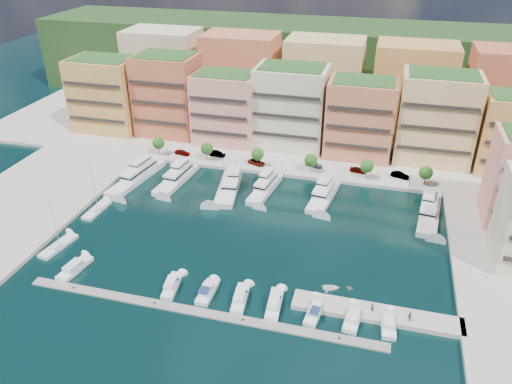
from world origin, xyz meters
TOP-DOWN VIEW (x-y plane):
  - ground at (0.00, 0.00)m, footprint 400.00×400.00m
  - north_quay at (0.00, 62.00)m, footprint 220.00×64.00m
  - west_quay at (-62.00, -8.00)m, footprint 34.00×76.00m
  - hillside at (0.00, 110.00)m, footprint 240.00×40.00m
  - south_pontoon at (-3.00, -30.00)m, footprint 72.00×2.20m
  - finger_pier at (30.00, -22.00)m, footprint 32.00×5.00m
  - apartment_0 at (-66.00, 49.99)m, footprint 22.00×16.50m
  - apartment_1 at (-44.00, 51.99)m, footprint 20.00×16.50m
  - apartment_2 at (-23.00, 49.99)m, footprint 20.00×15.50m
  - apartment_3 at (-2.00, 51.99)m, footprint 22.00×16.50m
  - apartment_4 at (20.00, 49.99)m, footprint 20.00×15.50m
  - apartment_5 at (42.00, 51.99)m, footprint 22.00×16.50m
  - backblock_0 at (-55.00, 74.00)m, footprint 26.00×18.00m
  - backblock_1 at (-25.00, 74.00)m, footprint 26.00×18.00m
  - backblock_2 at (5.00, 74.00)m, footprint 26.00×18.00m
  - backblock_3 at (35.00, 74.00)m, footprint 26.00×18.00m
  - backblock_4 at (65.00, 74.00)m, footprint 26.00×18.00m
  - tree_0 at (-40.00, 33.50)m, footprint 3.80×3.80m
  - tree_1 at (-24.00, 33.50)m, footprint 3.80×3.80m
  - tree_2 at (-8.00, 33.50)m, footprint 3.80×3.80m
  - tree_3 at (8.00, 33.50)m, footprint 3.80×3.80m
  - tree_4 at (24.00, 33.50)m, footprint 3.80×3.80m
  - tree_5 at (40.00, 33.50)m, footprint 3.80×3.80m
  - lamppost_0 at (-36.00, 31.20)m, footprint 0.30×0.30m
  - lamppost_1 at (-18.00, 31.20)m, footprint 0.30×0.30m
  - lamppost_2 at (0.00, 31.20)m, footprint 0.30×0.30m
  - lamppost_3 at (18.00, 31.20)m, footprint 0.30×0.30m
  - lamppost_4 at (36.00, 31.20)m, footprint 0.30×0.30m
  - yacht_0 at (-39.66, 18.04)m, footprint 7.92×24.35m
  - yacht_1 at (-28.12, 19.83)m, footprint 6.68×20.27m
  - yacht_2 at (-12.29, 19.31)m, footprint 8.38×21.70m
  - yacht_3 at (-2.32, 20.77)m, footprint 6.34×18.34m
  - yacht_4 at (13.85, 20.58)m, footprint 7.09×18.74m
  - yacht_6 at (41.02, 19.03)m, footprint 6.94×22.15m
  - cruiser_0 at (-33.16, -24.60)m, footprint 3.96×9.20m
  - cruiser_3 at (-10.72, -24.59)m, footprint 3.48×8.46m
  - cruiser_4 at (-3.08, -24.60)m, footprint 2.71×7.53m
  - cruiser_5 at (3.87, -24.59)m, footprint 3.34×8.75m
  - cruiser_6 at (10.76, -24.60)m, footprint 3.24×9.30m
  - cruiser_7 at (18.68, -24.61)m, footprint 3.32×8.25m
  - cruiser_8 at (25.86, -24.58)m, footprint 3.39×7.68m
  - cruiser_9 at (32.30, -24.58)m, footprint 3.13×7.28m
  - sailboat_0 at (-41.59, -18.10)m, footprint 4.34×10.50m
  - sailboat_1 at (-41.64, -1.40)m, footprint 3.13×9.81m
  - tender_1 at (24.32, -15.57)m, footprint 1.69×1.53m
  - tender_0 at (20.71, -16.59)m, footprint 4.11×3.37m
  - car_0 at (-32.82, 34.99)m, footprint 5.10×2.69m
  - car_1 at (-21.96, 36.78)m, footprint 5.32×2.28m
  - car_2 at (-8.45, 34.22)m, footprint 6.01×4.48m
  - car_3 at (8.45, 37.19)m, footprint 5.66×3.36m
  - car_4 at (21.51, 36.75)m, footprint 4.97×2.71m
  - car_5 at (33.41, 36.32)m, footprint 5.36×3.11m
  - person_0 at (29.13, -22.06)m, footprint 0.80×0.75m
  - person_1 at (35.89, -22.83)m, footprint 0.91×0.72m

SIDE VIEW (x-z plane):
  - ground at x=0.00m, z-range 0.00..0.00m
  - north_quay at x=0.00m, z-range -1.00..1.00m
  - west_quay at x=-62.00m, z-range -1.00..1.00m
  - hillside at x=0.00m, z-range -29.00..29.00m
  - south_pontoon at x=-3.00m, z-range -0.17..0.17m
  - finger_pier at x=30.00m, z-range -1.00..1.00m
  - sailboat_0 at x=-41.59m, z-range -6.29..6.91m
  - sailboat_1 at x=-41.64m, z-range -6.29..6.91m
  - tender_0 at x=20.71m, z-range 0.00..0.74m
  - tender_1 at x=24.32m, z-range 0.00..0.77m
  - cruiser_6 at x=10.76m, z-range -0.73..1.82m
  - cruiser_0 at x=-33.16m, z-range -0.73..1.82m
  - cruiser_5 at x=3.87m, z-range -0.73..1.82m
  - cruiser_3 at x=-10.72m, z-range -0.73..1.82m
  - cruiser_8 at x=25.86m, z-range -0.73..1.82m
  - cruiser_9 at x=32.30m, z-range -0.73..1.82m
  - cruiser_7 at x=18.68m, z-range -0.76..1.90m
  - cruiser_4 at x=-3.08m, z-range -0.76..1.90m
  - yacht_1 at x=-28.12m, z-range -2.56..4.74m
  - yacht_4 at x=13.85m, z-range -2.56..4.74m
  - yacht_2 at x=-12.29m, z-range -2.44..4.86m
  - yacht_0 at x=-39.66m, z-range -2.44..4.86m
  - yacht_6 at x=41.02m, z-range -2.44..4.86m
  - yacht_3 at x=-2.32m, z-range -2.44..4.86m
  - car_2 at x=-8.45m, z-range 1.00..2.52m
  - car_3 at x=8.45m, z-range 1.00..2.54m
  - car_4 at x=21.51m, z-range 1.00..2.60m
  - car_0 at x=-32.82m, z-range 1.00..2.65m
  - car_5 at x=33.41m, z-range 1.00..2.67m
  - car_1 at x=-21.96m, z-range 1.00..2.70m
  - person_0 at x=29.13m, z-range 1.00..2.84m
  - person_1 at x=35.89m, z-range 1.00..2.86m
  - lamppost_0 at x=-36.00m, z-range 1.73..5.93m
  - lamppost_1 at x=-18.00m, z-range 1.73..5.93m
  - lamppost_2 at x=0.00m, z-range 1.73..5.93m
  - lamppost_3 at x=18.00m, z-range 1.73..5.93m
  - lamppost_4 at x=36.00m, z-range 1.73..5.93m
  - tree_0 at x=-40.00m, z-range 1.92..7.57m
  - tree_1 at x=-24.00m, z-range 1.92..7.57m
  - tree_2 at x=-8.00m, z-range 1.92..7.57m
  - tree_3 at x=8.00m, z-range 1.92..7.57m
  - tree_4 at x=24.00m, z-range 1.92..7.57m
  - tree_5 at x=40.00m, z-range 1.92..7.57m
  - apartment_2 at x=-23.00m, z-range 0.91..23.71m
  - apartment_4 at x=20.00m, z-range 0.91..24.71m
  - apartment_0 at x=-66.00m, z-range 0.91..25.71m
  - apartment_3 at x=-2.00m, z-range 0.91..26.71m
  - apartment_5 at x=42.00m, z-range 0.91..27.71m
  - apartment_1 at x=-44.00m, z-range 0.91..27.71m
  - backblock_0 at x=-55.00m, z-range 1.00..31.00m
  - backblock_1 at x=-25.00m, z-range 1.00..31.00m
  - backblock_2 at x=5.00m, z-range 1.00..31.00m
  - backblock_3 at x=35.00m, z-range 1.00..31.00m
  - backblock_4 at x=65.00m, z-range 1.00..31.00m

